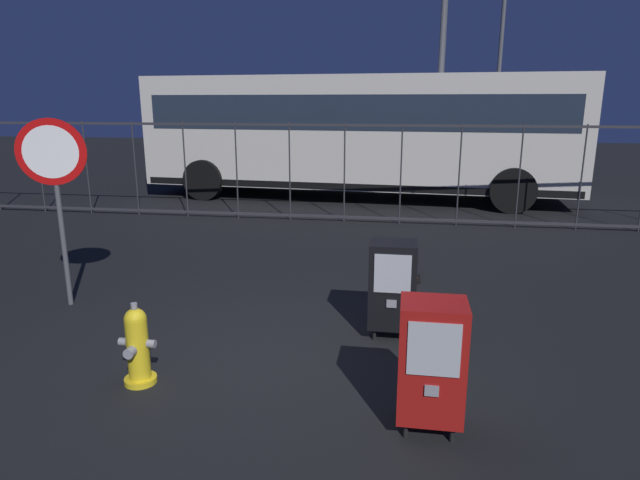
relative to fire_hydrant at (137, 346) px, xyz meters
The scene contains 12 objects.
ground_plane 1.23m from the fire_hydrant, 29.95° to the left, with size 60.00×60.00×0.00m, color black.
fire_hydrant is the anchor object (origin of this frame).
newspaper_box_primary 2.55m from the fire_hydrant, 32.06° to the left, with size 0.48×0.42×1.02m.
newspaper_box_secondary 2.51m from the fire_hydrant, ahead, with size 0.48×0.42×1.02m.
stop_sign 2.70m from the fire_hydrant, 136.83° to the left, with size 0.71×0.31×2.23m.
traffic_cone 4.00m from the fire_hydrant, 54.59° to the left, with size 0.36×0.36×0.53m.
fence_barrier 6.92m from the fire_hydrant, 81.47° to the left, with size 18.03×0.04×2.00m.
bus_near 9.95m from the fire_hydrant, 84.11° to the left, with size 10.65×3.36×3.00m.
bus_far 14.93m from the fire_hydrant, 84.78° to the left, with size 10.53×2.89×3.00m.
street_light_near_left 17.13m from the fire_hydrant, 71.81° to the left, with size 0.32×0.32×6.83m.
street_light_near_right 13.21m from the fire_hydrant, 75.44° to the left, with size 0.32×0.32×8.65m.
street_light_far_left 11.92m from the fire_hydrant, 74.31° to the left, with size 0.32×0.32×7.86m.
Camera 1 is at (1.22, -4.61, 2.41)m, focal length 30.42 mm.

